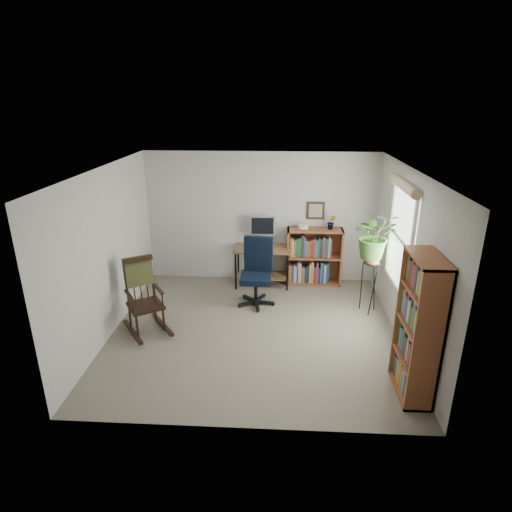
# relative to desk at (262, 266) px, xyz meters

# --- Properties ---
(floor) EXTENTS (4.20, 4.00, 0.00)m
(floor) POSITION_rel_desk_xyz_m (-0.04, -1.70, -0.36)
(floor) COLOR gray
(floor) RESTS_ON ground
(ceiling) EXTENTS (4.20, 4.00, 0.00)m
(ceiling) POSITION_rel_desk_xyz_m (-0.04, -1.70, 2.04)
(ceiling) COLOR silver
(ceiling) RESTS_ON ground
(wall_back) EXTENTS (4.20, 0.00, 2.40)m
(wall_back) POSITION_rel_desk_xyz_m (-0.04, 0.30, 0.84)
(wall_back) COLOR beige
(wall_back) RESTS_ON ground
(wall_front) EXTENTS (4.20, 0.00, 2.40)m
(wall_front) POSITION_rel_desk_xyz_m (-0.04, -3.70, 0.84)
(wall_front) COLOR beige
(wall_front) RESTS_ON ground
(wall_left) EXTENTS (0.00, 4.00, 2.40)m
(wall_left) POSITION_rel_desk_xyz_m (-2.14, -1.70, 0.84)
(wall_left) COLOR beige
(wall_left) RESTS_ON ground
(wall_right) EXTENTS (0.00, 4.00, 2.40)m
(wall_right) POSITION_rel_desk_xyz_m (2.06, -1.70, 0.84)
(wall_right) COLOR beige
(wall_right) RESTS_ON ground
(window) EXTENTS (0.12, 1.20, 1.50)m
(window) POSITION_rel_desk_xyz_m (2.02, -1.40, 1.04)
(window) COLOR white
(window) RESTS_ON wall_right
(desk) EXTENTS (1.00, 0.55, 0.72)m
(desk) POSITION_rel_desk_xyz_m (0.00, 0.00, 0.00)
(desk) COLOR brown
(desk) RESTS_ON floor
(monitor) EXTENTS (0.46, 0.16, 0.56)m
(monitor) POSITION_rel_desk_xyz_m (-0.00, 0.14, 0.64)
(monitor) COLOR silver
(monitor) RESTS_ON desk
(keyboard) EXTENTS (0.40, 0.15, 0.02)m
(keyboard) POSITION_rel_desk_xyz_m (0.00, -0.12, 0.37)
(keyboard) COLOR black
(keyboard) RESTS_ON desk
(office_chair) EXTENTS (0.70, 0.70, 1.14)m
(office_chair) POSITION_rel_desk_xyz_m (-0.07, -0.82, 0.21)
(office_chair) COLOR black
(office_chair) RESTS_ON floor
(rocking_chair) EXTENTS (1.02, 1.14, 1.13)m
(rocking_chair) POSITION_rel_desk_xyz_m (-1.64, -1.77, 0.20)
(rocking_chair) COLOR black
(rocking_chair) RESTS_ON floor
(low_bookshelf) EXTENTS (1.00, 0.33, 1.06)m
(low_bookshelf) POSITION_rel_desk_xyz_m (0.95, 0.12, 0.17)
(low_bookshelf) COLOR brown
(low_bookshelf) RESTS_ON floor
(tall_bookshelf) EXTENTS (0.32, 0.75, 1.71)m
(tall_bookshelf) POSITION_rel_desk_xyz_m (1.88, -2.98, 0.49)
(tall_bookshelf) COLOR brown
(tall_bookshelf) RESTS_ON floor
(plant_stand) EXTENTS (0.34, 0.34, 1.00)m
(plant_stand) POSITION_rel_desk_xyz_m (1.76, -0.97, 0.14)
(plant_stand) COLOR black
(plant_stand) RESTS_ON floor
(spider_plant) EXTENTS (1.69, 1.88, 1.46)m
(spider_plant) POSITION_rel_desk_xyz_m (1.76, -0.97, 1.30)
(spider_plant) COLOR #315C20
(spider_plant) RESTS_ON plant_stand
(potted_plant_small) EXTENTS (0.13, 0.24, 0.11)m
(potted_plant_small) POSITION_rel_desk_xyz_m (1.23, 0.13, 0.75)
(potted_plant_small) COLOR #315C20
(potted_plant_small) RESTS_ON low_bookshelf
(framed_picture) EXTENTS (0.32, 0.04, 0.32)m
(framed_picture) POSITION_rel_desk_xyz_m (0.95, 0.27, 1.00)
(framed_picture) COLOR black
(framed_picture) RESTS_ON wall_back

